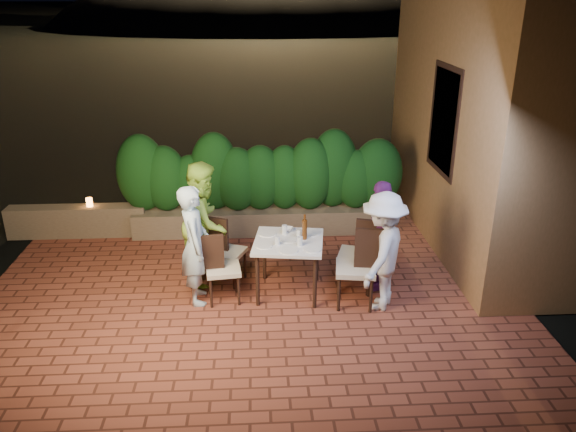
{
  "coord_description": "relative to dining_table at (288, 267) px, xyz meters",
  "views": [
    {
      "loc": [
        0.11,
        -6.27,
        3.73
      ],
      "look_at": [
        0.5,
        0.34,
        1.05
      ],
      "focal_mm": 35.0,
      "sensor_mm": 36.0,
      "label": 1
    }
  ],
  "objects": [
    {
      "name": "plate_ne",
      "position": [
        0.28,
        -0.29,
        0.38
      ],
      "size": [
        0.2,
        0.2,
        0.01
      ],
      "primitive_type": "cylinder",
      "color": "white",
      "rests_on": "dining_table"
    },
    {
      "name": "hedge",
      "position": [
        -0.3,
        2.06,
        0.57
      ],
      "size": [
        4.0,
        0.7,
        1.1
      ],
      "primitive_type": null,
      "color": "#103C11",
      "rests_on": "planter"
    },
    {
      "name": "glass_nw",
      "position": [
        -0.14,
        -0.11,
        0.43
      ],
      "size": [
        0.06,
        0.06,
        0.11
      ],
      "primitive_type": "cylinder",
      "color": "silver",
      "rests_on": "dining_table"
    },
    {
      "name": "hill",
      "position": [
        1.5,
        59.76,
        -4.38
      ],
      "size": [
        52.0,
        40.0,
        22.0
      ],
      "primitive_type": "ellipsoid",
      "color": "black",
      "rests_on": "ground"
    },
    {
      "name": "window_frame",
      "position": [
        2.31,
        1.26,
        1.62
      ],
      "size": [
        0.06,
        1.15,
        1.55
      ],
      "primitive_type": "cube",
      "color": "black",
      "rests_on": "building_wall"
    },
    {
      "name": "chair_right_back",
      "position": [
        0.9,
        0.09,
        0.12
      ],
      "size": [
        0.58,
        0.58,
        0.99
      ],
      "primitive_type": null,
      "rotation": [
        0.0,
        0.0,
        2.84
      ],
      "color": "black",
      "rests_on": "ground"
    },
    {
      "name": "diner_green",
      "position": [
        -1.1,
        0.47,
        0.46
      ],
      "size": [
        0.74,
        0.89,
        1.67
      ],
      "primitive_type": "imported",
      "rotation": [
        0.0,
        0.0,
        1.44
      ],
      "color": "#A6DF45",
      "rests_on": "ground"
    },
    {
      "name": "plate_centre",
      "position": [
        -0.0,
        0.02,
        0.38
      ],
      "size": [
        0.21,
        0.21,
        0.01
      ],
      "primitive_type": "cylinder",
      "color": "white",
      "rests_on": "dining_table"
    },
    {
      "name": "plate_sw",
      "position": [
        -0.26,
        0.22,
        0.38
      ],
      "size": [
        0.23,
        0.23,
        0.01
      ],
      "primitive_type": "cylinder",
      "color": "white",
      "rests_on": "dining_table"
    },
    {
      "name": "glass_ne",
      "position": [
        0.13,
        -0.16,
        0.43
      ],
      "size": [
        0.07,
        0.07,
        0.12
      ],
      "primitive_type": "cylinder",
      "color": "silver",
      "rests_on": "dining_table"
    },
    {
      "name": "chair_right_front",
      "position": [
        0.82,
        -0.33,
        0.15
      ],
      "size": [
        0.55,
        0.55,
        1.04
      ],
      "primitive_type": null,
      "rotation": [
        0.0,
        0.0,
        3.0
      ],
      "color": "black",
      "rests_on": "ground"
    },
    {
      "name": "planter",
      "position": [
        -0.3,
        2.06,
        -0.17
      ],
      "size": [
        4.2,
        0.55,
        0.4
      ],
      "primitive_type": "cube",
      "color": "brown",
      "rests_on": "ground"
    },
    {
      "name": "glass_sw",
      "position": [
        -0.04,
        0.21,
        0.44
      ],
      "size": [
        0.07,
        0.07,
        0.12
      ],
      "primitive_type": "cylinder",
      "color": "silver",
      "rests_on": "dining_table"
    },
    {
      "name": "chair_left_front",
      "position": [
        -0.84,
        -0.14,
        0.08
      ],
      "size": [
        0.47,
        0.47,
        0.92
      ],
      "primitive_type": null,
      "rotation": [
        0.0,
        0.0,
        0.12
      ],
      "color": "black",
      "rests_on": "ground"
    },
    {
      "name": "glass_se",
      "position": [
        0.14,
        0.1,
        0.43
      ],
      "size": [
        0.06,
        0.06,
        0.11
      ],
      "primitive_type": "cylinder",
      "color": "silver",
      "rests_on": "dining_table"
    },
    {
      "name": "diner_blue",
      "position": [
        -1.17,
        -0.12,
        0.4
      ],
      "size": [
        0.45,
        0.61,
        1.56
      ],
      "primitive_type": "imported",
      "rotation": [
        0.0,
        0.0,
        1.71
      ],
      "color": "silver",
      "rests_on": "ground"
    },
    {
      "name": "dining_table",
      "position": [
        0.0,
        0.0,
        0.0
      ],
      "size": [
        0.98,
        0.98,
        0.75
      ],
      "primitive_type": null,
      "rotation": [
        0.0,
        0.0,
        -0.14
      ],
      "color": "white",
      "rests_on": "ground"
    },
    {
      "name": "bowl",
      "position": [
        0.0,
        0.32,
        0.39
      ],
      "size": [
        0.19,
        0.19,
        0.04
      ],
      "primitive_type": "imported",
      "rotation": [
        0.0,
        0.0,
        -0.2
      ],
      "color": "white",
      "rests_on": "dining_table"
    },
    {
      "name": "beer_bottle",
      "position": [
        0.21,
        0.04,
        0.54
      ],
      "size": [
        0.07,
        0.07,
        0.34
      ],
      "primitive_type": null,
      "color": "#4A260C",
      "rests_on": "dining_table"
    },
    {
      "name": "parapet_lamp",
      "position": [
        -3.07,
        2.06,
        0.2
      ],
      "size": [
        0.1,
        0.1,
        0.14
      ],
      "primitive_type": "cylinder",
      "color": "orange",
      "rests_on": "parapet"
    },
    {
      "name": "diner_white",
      "position": [
        1.13,
        -0.41,
        0.38
      ],
      "size": [
        0.97,
        1.13,
        1.52
      ],
      "primitive_type": "imported",
      "rotation": [
        0.0,
        0.0,
        -2.09
      ],
      "color": "silver",
      "rests_on": "ground"
    },
    {
      "name": "ground",
      "position": [
        -0.5,
        -0.24,
        -0.4
      ],
      "size": [
        400.0,
        400.0,
        0.0
      ],
      "primitive_type": "plane",
      "color": "black",
      "rests_on": "ground"
    },
    {
      "name": "plate_se",
      "position": [
        0.31,
        0.2,
        0.38
      ],
      "size": [
        0.23,
        0.23,
        0.01
      ],
      "primitive_type": "cylinder",
      "color": "white",
      "rests_on": "dining_table"
    },
    {
      "name": "plate_front",
      "position": [
        -0.02,
        -0.31,
        0.38
      ],
      "size": [
        0.23,
        0.23,
        0.01
      ],
      "primitive_type": "cylinder",
      "color": "white",
      "rests_on": "dining_table"
    },
    {
      "name": "chair_left_back",
      "position": [
        -0.81,
        0.35,
        0.08
      ],
      "size": [
        0.56,
        0.56,
        0.92
      ],
      "primitive_type": null,
      "rotation": [
        0.0,
        0.0,
        -0.41
      ],
      "color": "black",
      "rests_on": "ground"
    },
    {
      "name": "window_pane",
      "position": [
        2.32,
        1.26,
        1.62
      ],
      "size": [
        0.08,
        1.0,
        1.4
      ],
      "primitive_type": "cube",
      "color": "black",
      "rests_on": "building_wall"
    },
    {
      "name": "building_wall",
      "position": [
        3.1,
        1.76,
        2.12
      ],
      "size": [
        1.6,
        5.0,
        5.0
      ],
      "primitive_type": "cube",
      "color": "#9E6E3E",
      "rests_on": "ground"
    },
    {
      "name": "terrace_floor",
      "position": [
        -0.5,
        0.26,
        -0.45
      ],
      "size": [
        7.0,
        6.0,
        0.15
      ],
      "primitive_type": "cube",
      "color": "brown",
      "rests_on": "ground"
    },
    {
      "name": "plate_nw",
      "position": [
        -0.32,
        -0.15,
        0.38
      ],
      "size": [
        0.21,
        0.21,
        0.01
      ],
      "primitive_type": "cylinder",
      "color": "white",
      "rests_on": "dining_table"
    },
    {
      "name": "diner_purple",
      "position": [
        1.21,
        0.12,
        0.37
      ],
      "size": [
        0.39,
        0.89,
        1.49
      ],
      "primitive_type": "imported",
      "rotation": [
        0.0,
        0.0,
        -1.6
      ],
      "color": "#652268",
      "rests_on": "ground"
    },
    {
      "name": "parapet",
      "position": [
        -3.3,
        2.06,
        -0.12
      ],
      "size": [
        2.2,
        0.3,
        0.5
      ],
      "primitive_type": "cube",
      "color": "brown",
      "rests_on": "ground"
    }
  ]
}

